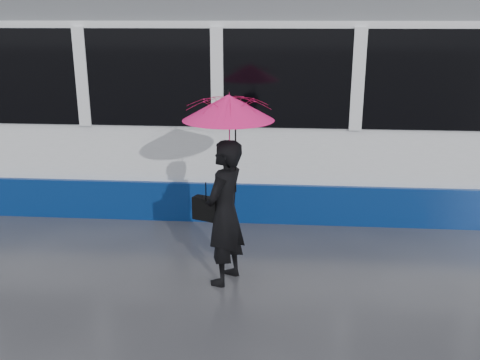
{
  "coord_description": "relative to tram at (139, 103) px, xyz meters",
  "views": [
    {
      "loc": [
        0.27,
        -6.45,
        3.07
      ],
      "look_at": [
        -0.25,
        -0.08,
        1.1
      ],
      "focal_mm": 40.0,
      "sensor_mm": 36.0,
      "label": 1
    }
  ],
  "objects": [
    {
      "name": "handbag",
      "position": [
        1.59,
        -3.13,
        -0.72
      ],
      "size": [
        0.34,
        0.24,
        0.45
      ],
      "rotation": [
        0.0,
        0.0,
        -0.39
      ],
      "color": "black",
      "rests_on": "ground"
    },
    {
      "name": "tram",
      "position": [
        0.0,
        0.0,
        0.0
      ],
      "size": [
        26.0,
        2.56,
        3.35
      ],
      "color": "white",
      "rests_on": "ground"
    },
    {
      "name": "umbrella",
      "position": [
        1.86,
        -3.15,
        0.27
      ],
      "size": [
        1.34,
        1.34,
        1.18
      ],
      "rotation": [
        0.0,
        0.0,
        -0.39
      ],
      "color": "#EC1378",
      "rests_on": "ground"
    },
    {
      "name": "woman",
      "position": [
        1.81,
        -3.15,
        -0.77
      ],
      "size": [
        0.63,
        0.75,
        1.74
      ],
      "primitive_type": "imported",
      "rotation": [
        0.0,
        0.0,
        -1.96
      ],
      "color": "black",
      "rests_on": "ground"
    },
    {
      "name": "ground",
      "position": [
        2.19,
        -2.5,
        -1.64
      ],
      "size": [
        90.0,
        90.0,
        0.0
      ],
      "primitive_type": "plane",
      "color": "#2E2E33",
      "rests_on": "ground"
    },
    {
      "name": "rails",
      "position": [
        2.19,
        -0.0,
        -1.63
      ],
      "size": [
        34.0,
        1.51,
        0.02
      ],
      "color": "#3F3D38",
      "rests_on": "ground"
    }
  ]
}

